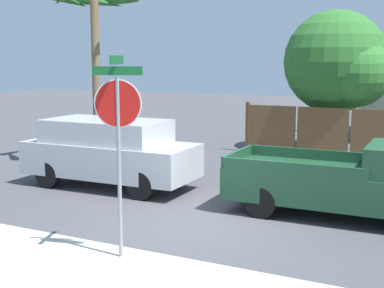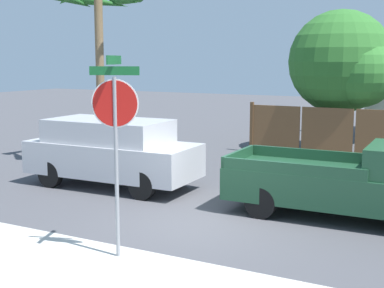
% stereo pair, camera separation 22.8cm
% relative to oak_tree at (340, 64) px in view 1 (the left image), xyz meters
% --- Properties ---
extents(ground_plane, '(80.00, 80.00, 0.00)m').
position_rel_oak_tree_xyz_m(ground_plane, '(-0.75, -10.35, -3.30)').
color(ground_plane, '#47474C').
extents(sidewalk_strip, '(36.00, 3.20, 0.01)m').
position_rel_oak_tree_xyz_m(sidewalk_strip, '(-0.75, -13.95, -3.30)').
color(sidewalk_strip, beige).
rests_on(sidewalk_strip, ground).
extents(oak_tree, '(4.02, 3.83, 5.31)m').
position_rel_oak_tree_xyz_m(oak_tree, '(0.00, 0.00, 0.00)').
color(oak_tree, brown).
rests_on(oak_tree, ground).
extents(palm_tree, '(2.85, 3.06, 5.81)m').
position_rel_oak_tree_xyz_m(palm_tree, '(-6.90, -5.64, 1.70)').
color(palm_tree, brown).
rests_on(palm_tree, ground).
extents(red_suv, '(4.80, 2.03, 1.86)m').
position_rel_oak_tree_xyz_m(red_suv, '(-4.39, -8.49, -2.30)').
color(red_suv, '#B7B7BC').
rests_on(red_suv, ground).
extents(orange_pickup, '(5.00, 2.12, 1.69)m').
position_rel_oak_tree_xyz_m(orange_pickup, '(2.08, -8.48, -2.48)').
color(orange_pickup, '#1E472D').
rests_on(orange_pickup, ground).
extents(stop_sign, '(0.83, 0.75, 3.54)m').
position_rel_oak_tree_xyz_m(stop_sign, '(-1.11, -12.78, -0.88)').
color(stop_sign, gray).
rests_on(stop_sign, ground).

